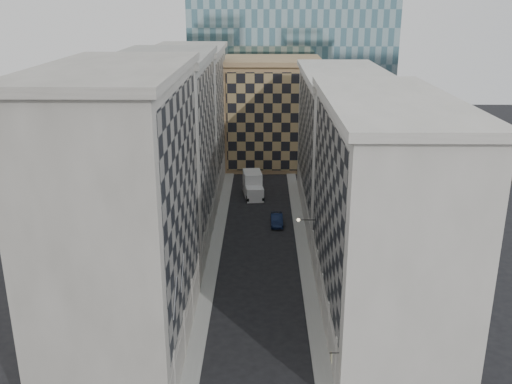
{
  "coord_description": "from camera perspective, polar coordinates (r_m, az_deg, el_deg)",
  "views": [
    {
      "loc": [
        0.36,
        -32.27,
        28.33
      ],
      "look_at": [
        -0.2,
        15.32,
        12.24
      ],
      "focal_mm": 40.0,
      "sensor_mm": 36.0,
      "label": 1
    }
  ],
  "objects": [
    {
      "name": "sidewalk_east",
      "position": [
        68.56,
        4.72,
        -5.73
      ],
      "size": [
        1.5,
        100.0,
        0.15
      ],
      "primitive_type": "cube",
      "color": "gray",
      "rests_on": "ground"
    },
    {
      "name": "sidewalk_west",
      "position": [
        68.61,
        -4.1,
        -5.69
      ],
      "size": [
        1.5,
        100.0,
        0.15
      ],
      "primitive_type": "cube",
      "color": "gray",
      "rests_on": "ground"
    },
    {
      "name": "bldg_right_b",
      "position": [
        77.26,
        8.51,
        4.63
      ],
      "size": [
        10.8,
        28.8,
        19.7
      ],
      "color": "#B8B4A9",
      "rests_on": "ground"
    },
    {
      "name": "bldg_left_b",
      "position": [
        68.38,
        -8.84,
        4.06
      ],
      "size": [
        10.8,
        22.8,
        22.7
      ],
      "color": "gray",
      "rests_on": "ground"
    },
    {
      "name": "bldg_left_a",
      "position": [
        47.66,
        -13.02,
        -2.09
      ],
      "size": [
        10.8,
        22.8,
        23.7
      ],
      "color": "gray",
      "rests_on": "ground"
    },
    {
      "name": "bracket_lamp",
      "position": [
        60.6,
        4.43,
        -2.8
      ],
      "size": [
        1.98,
        0.36,
        0.36
      ],
      "color": "black",
      "rests_on": "ground"
    },
    {
      "name": "bldg_right_a",
      "position": [
        51.67,
        12.38,
        -2.17
      ],
      "size": [
        10.8,
        26.8,
        20.7
      ],
      "color": "#B8B4A9",
      "rests_on": "ground"
    },
    {
      "name": "shop_sign",
      "position": [
        43.24,
        7.57,
        -16.01
      ],
      "size": [
        0.71,
        0.62,
        0.69
      ],
      "rotation": [
        0.0,
        0.0,
        0.02
      ],
      "color": "black",
      "rests_on": "ground"
    },
    {
      "name": "tan_block",
      "position": [
        101.95,
        1.59,
        8.0
      ],
      "size": [
        16.8,
        14.8,
        18.8
      ],
      "color": "#9F7B54",
      "rests_on": "ground"
    },
    {
      "name": "bldg_left_c",
      "position": [
        89.71,
        -6.59,
        7.31
      ],
      "size": [
        10.8,
        22.8,
        21.7
      ],
      "color": "gray",
      "rests_on": "ground"
    },
    {
      "name": "flagpoles_left",
      "position": [
        43.79,
        -7.73,
        -9.17
      ],
      "size": [
        0.1,
        6.33,
        2.33
      ],
      "color": "gray",
      "rests_on": "ground"
    },
    {
      "name": "box_truck",
      "position": [
        86.4,
        -0.3,
        0.62
      ],
      "size": [
        3.39,
        6.7,
        3.53
      ],
      "rotation": [
        0.0,
        0.0,
        0.12
      ],
      "color": "white",
      "rests_on": "ground"
    },
    {
      "name": "church_tower",
      "position": [
        114.28,
        0.51,
        17.99
      ],
      "size": [
        7.2,
        7.2,
        51.5
      ],
      "color": "#302A25",
      "rests_on": "ground"
    },
    {
      "name": "dark_car",
      "position": [
        75.5,
        2.08,
        -2.77
      ],
      "size": [
        1.62,
        4.48,
        1.47
      ],
      "primitive_type": "imported",
      "rotation": [
        0.0,
        0.0,
        0.02
      ],
      "color": "#0E1834",
      "rests_on": "ground"
    }
  ]
}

